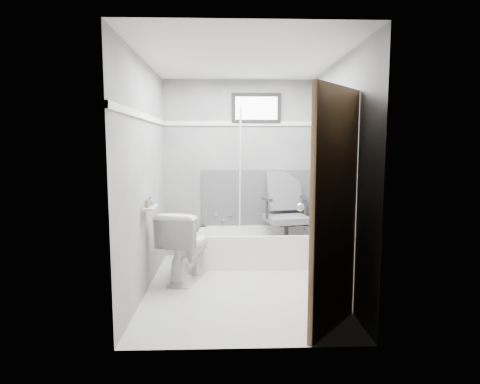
{
  "coord_description": "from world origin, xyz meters",
  "views": [
    {
      "loc": [
        -0.15,
        -4.17,
        1.54
      ],
      "look_at": [
        0.0,
        0.35,
        1.0
      ],
      "focal_mm": 30.0,
      "sensor_mm": 36.0,
      "label": 1
    }
  ],
  "objects_px": {
    "office_chair": "(287,213)",
    "toilet": "(186,245)",
    "bathtub": "(256,247)",
    "soap_bottle_a": "(148,202)",
    "soap_bottle_b": "(150,201)",
    "door": "(379,217)"
  },
  "relations": [
    {
      "from": "toilet",
      "to": "soap_bottle_b",
      "type": "bearing_deg",
      "value": 62.61
    },
    {
      "from": "toilet",
      "to": "soap_bottle_b",
      "type": "xyz_separation_m",
      "value": [
        -0.32,
        -0.36,
        0.56
      ]
    },
    {
      "from": "bathtub",
      "to": "soap_bottle_a",
      "type": "distance_m",
      "value": 1.79
    },
    {
      "from": "office_chair",
      "to": "soap_bottle_a",
      "type": "relative_size",
      "value": 10.98
    },
    {
      "from": "bathtub",
      "to": "door",
      "type": "bearing_deg",
      "value": -71.25
    },
    {
      "from": "office_chair",
      "to": "soap_bottle_a",
      "type": "height_order",
      "value": "office_chair"
    },
    {
      "from": "bathtub",
      "to": "soap_bottle_b",
      "type": "xyz_separation_m",
      "value": [
        -1.17,
        -0.99,
        0.75
      ]
    },
    {
      "from": "office_chair",
      "to": "door",
      "type": "relative_size",
      "value": 0.53
    },
    {
      "from": "bathtub",
      "to": "toilet",
      "type": "bearing_deg",
      "value": -143.51
    },
    {
      "from": "bathtub",
      "to": "toilet",
      "type": "relative_size",
      "value": 1.86
    },
    {
      "from": "office_chair",
      "to": "toilet",
      "type": "relative_size",
      "value": 1.32
    },
    {
      "from": "toilet",
      "to": "soap_bottle_b",
      "type": "height_order",
      "value": "soap_bottle_b"
    },
    {
      "from": "toilet",
      "to": "door",
      "type": "height_order",
      "value": "door"
    },
    {
      "from": "toilet",
      "to": "soap_bottle_a",
      "type": "xyz_separation_m",
      "value": [
        -0.32,
        -0.5,
        0.57
      ]
    },
    {
      "from": "soap_bottle_b",
      "to": "toilet",
      "type": "bearing_deg",
      "value": 48.29
    },
    {
      "from": "toilet",
      "to": "soap_bottle_a",
      "type": "relative_size",
      "value": 8.31
    },
    {
      "from": "bathtub",
      "to": "office_chair",
      "type": "xyz_separation_m",
      "value": [
        0.4,
        0.04,
        0.44
      ]
    },
    {
      "from": "door",
      "to": "soap_bottle_a",
      "type": "bearing_deg",
      "value": 150.58
    },
    {
      "from": "soap_bottle_a",
      "to": "soap_bottle_b",
      "type": "relative_size",
      "value": 0.92
    },
    {
      "from": "office_chair",
      "to": "soap_bottle_b",
      "type": "height_order",
      "value": "office_chair"
    },
    {
      "from": "door",
      "to": "soap_bottle_a",
      "type": "xyz_separation_m",
      "value": [
        -1.92,
        1.08,
        -0.03
      ]
    },
    {
      "from": "bathtub",
      "to": "soap_bottle_a",
      "type": "relative_size",
      "value": 15.48
    }
  ]
}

